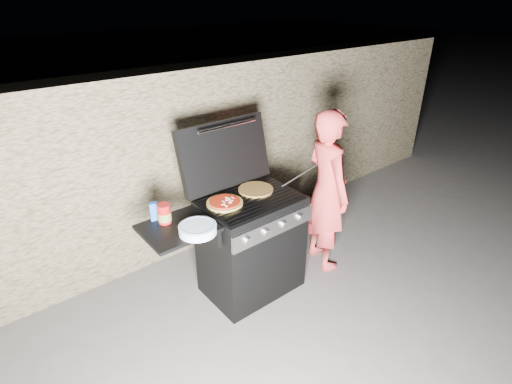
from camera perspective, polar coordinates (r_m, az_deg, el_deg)
ground at (r=3.74m, az=-0.61°, el=-13.31°), size 50.00×50.00×0.00m
stone_wall at (r=4.03m, az=-9.99°, el=4.47°), size 8.00×0.35×1.80m
gas_grill at (r=3.34m, az=-4.07°, el=-9.06°), size 1.34×0.79×0.91m
pizza_topped at (r=3.13m, az=-4.50°, el=-1.49°), size 0.34×0.34×0.03m
pizza_plain at (r=3.34m, az=-0.03°, el=0.37°), size 0.34×0.34×0.02m
sauce_jar at (r=2.95m, az=-12.98°, el=-3.02°), size 0.11×0.11×0.15m
blue_carton at (r=3.00m, az=-14.32°, el=-2.70°), size 0.07×0.05×0.14m
plate_stack at (r=2.81m, az=-8.32°, el=-5.26°), size 0.33×0.33×0.06m
person at (r=3.70m, az=10.07°, el=0.11°), size 0.50×0.64×1.53m
tongs at (r=3.53m, az=6.32°, el=2.38°), size 0.44×0.03×0.09m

